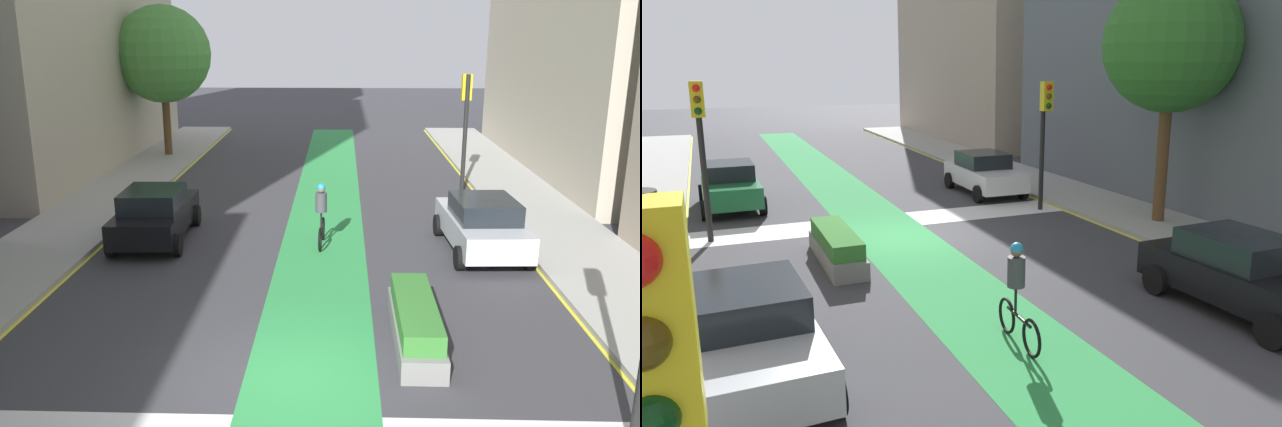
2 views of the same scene
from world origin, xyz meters
TOP-DOWN VIEW (x-y plane):
  - ground_plane at (0.00, 0.00)m, footprint 120.00×120.00m
  - bike_lane_paint at (0.36, 0.00)m, footprint 2.40×60.00m
  - curb_stripe_right at (6.00, 0.00)m, footprint 0.16×60.00m
  - traffic_signal_far_right at (5.47, 14.16)m, footprint 0.35×0.52m
  - car_black_left_far at (-4.55, 7.88)m, footprint 2.15×4.26m
  - car_silver_right_far at (4.78, 7.14)m, footprint 2.18×4.28m
  - cyclist_in_lane at (0.32, 7.47)m, footprint 0.32×1.73m
  - street_tree_far at (-7.51, 20.79)m, footprint 4.50×4.50m
  - median_planter at (2.36, 1.60)m, footprint 0.85×3.46m

SIDE VIEW (x-z plane):
  - ground_plane at x=0.00m, z-range 0.00..0.00m
  - bike_lane_paint at x=0.36m, z-range 0.00..0.01m
  - curb_stripe_right at x=6.00m, z-range 0.00..0.01m
  - median_planter at x=2.36m, z-range -0.02..0.83m
  - car_black_left_far at x=-4.55m, z-range 0.02..1.59m
  - car_silver_right_far at x=4.78m, z-range 0.02..1.59m
  - cyclist_in_lane at x=0.32m, z-range 0.04..1.90m
  - traffic_signal_far_right at x=5.47m, z-range 0.88..5.30m
  - street_tree_far at x=-7.51m, z-range 1.37..8.35m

